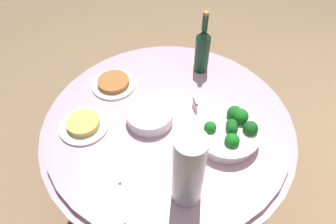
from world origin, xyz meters
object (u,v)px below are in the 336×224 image
object	(u,v)px
serving_tongs	(120,200)
label_placard_front	(195,103)
food_plate_peanuts	(114,83)
food_plate_noodles	(84,124)
plate_stack	(150,116)
broccoli_bowl	(229,132)
decorative_fruit_vase	(188,174)
wine_bottle	(202,50)

from	to	relation	value
serving_tongs	label_placard_front	bearing A→B (deg)	163.56
food_plate_peanuts	food_plate_noodles	size ratio (longest dim) A/B	1.00
plate_stack	food_plate_noodles	world-z (taller)	plate_stack
serving_tongs	broccoli_bowl	bearing A→B (deg)	140.25
food_plate_peanuts	food_plate_noodles	xyz separation A→B (m)	(0.28, -0.02, 0.00)
decorative_fruit_vase	food_plate_peanuts	world-z (taller)	decorative_fruit_vase
serving_tongs	decorative_fruit_vase	bearing A→B (deg)	112.85
wine_bottle	food_plate_noodles	size ratio (longest dim) A/B	1.53
food_plate_noodles	label_placard_front	distance (m)	0.51
wine_bottle	decorative_fruit_vase	distance (m)	0.72
food_plate_noodles	label_placard_front	xyz separation A→B (m)	(-0.25, 0.45, 0.01)
plate_stack	serving_tongs	size ratio (longest dim) A/B	1.28
serving_tongs	food_plate_peanuts	bearing A→B (deg)	-154.54
wine_bottle	food_plate_peanuts	size ratio (longest dim) A/B	1.53
label_placard_front	serving_tongs	bearing A→B (deg)	-16.44
plate_stack	label_placard_front	distance (m)	0.22
broccoli_bowl	food_plate_peanuts	size ratio (longest dim) A/B	1.27
plate_stack	serving_tongs	bearing A→B (deg)	2.96
broccoli_bowl	label_placard_front	world-z (taller)	broccoli_bowl
wine_bottle	food_plate_peanuts	xyz separation A→B (m)	(0.25, -0.39, -0.11)
decorative_fruit_vase	label_placard_front	xyz separation A→B (m)	(-0.44, -0.07, -0.12)
wine_bottle	label_placard_front	distance (m)	0.30
serving_tongs	food_plate_peanuts	size ratio (longest dim) A/B	0.75
plate_stack	food_plate_peanuts	size ratio (longest dim) A/B	0.95
serving_tongs	label_placard_front	distance (m)	0.55
plate_stack	broccoli_bowl	bearing A→B (deg)	89.74
food_plate_peanuts	plate_stack	bearing A→B (deg)	56.61
plate_stack	wine_bottle	world-z (taller)	wine_bottle
plate_stack	food_plate_peanuts	distance (m)	0.30
food_plate_noodles	food_plate_peanuts	bearing A→B (deg)	176.03
broccoli_bowl	decorative_fruit_vase	world-z (taller)	decorative_fruit_vase
wine_bottle	label_placard_front	size ratio (longest dim) A/B	6.11
serving_tongs	food_plate_noodles	size ratio (longest dim) A/B	0.75
broccoli_bowl	plate_stack	size ratio (longest dim) A/B	1.33
broccoli_bowl	plate_stack	distance (m)	0.35
food_plate_noodles	wine_bottle	bearing A→B (deg)	142.32
food_plate_peanuts	label_placard_front	bearing A→B (deg)	85.58
plate_stack	serving_tongs	xyz separation A→B (m)	(0.40, 0.02, -0.03)
food_plate_noodles	decorative_fruit_vase	bearing A→B (deg)	70.44
food_plate_peanuts	broccoli_bowl	bearing A→B (deg)	74.64
label_placard_front	wine_bottle	bearing A→B (deg)	-172.75
food_plate_noodles	serving_tongs	bearing A→B (deg)	45.91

